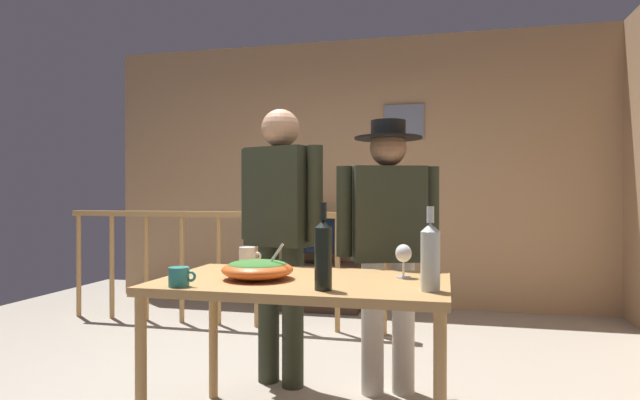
{
  "coord_description": "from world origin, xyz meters",
  "views": [
    {
      "loc": [
        0.99,
        -2.78,
        1.14
      ],
      "look_at": [
        0.34,
        -0.08,
        1.12
      ],
      "focal_mm": 29.51,
      "sensor_mm": 36.0,
      "label": 1
    }
  ],
  "objects_px": {
    "tv_console": "(316,286)",
    "wine_glass": "(403,255)",
    "serving_table": "(304,294)",
    "salad_bowl": "(258,268)",
    "mug_teal": "(179,277)",
    "mug_white": "(248,257)",
    "wine_bottle_dark": "(323,253)",
    "person_standing_left": "(281,221)",
    "person_standing_right": "(388,232)",
    "stair_railing": "(262,255)",
    "wine_bottle_clear": "(430,256)",
    "flat_screen_tv": "(316,237)",
    "framed_picture": "(404,122)"
  },
  "relations": [
    {
      "from": "wine_glass",
      "to": "mug_teal",
      "type": "height_order",
      "value": "wine_glass"
    },
    {
      "from": "stair_railing",
      "to": "wine_bottle_clear",
      "type": "distance_m",
      "value": 2.59
    },
    {
      "from": "wine_glass",
      "to": "wine_bottle_clear",
      "type": "relative_size",
      "value": 0.46
    },
    {
      "from": "salad_bowl",
      "to": "wine_bottle_clear",
      "type": "distance_m",
      "value": 0.81
    },
    {
      "from": "mug_white",
      "to": "person_standing_right",
      "type": "bearing_deg",
      "value": 24.3
    },
    {
      "from": "serving_table",
      "to": "mug_teal",
      "type": "distance_m",
      "value": 0.58
    },
    {
      "from": "stair_railing",
      "to": "person_standing_right",
      "type": "relative_size",
      "value": 1.88
    },
    {
      "from": "mug_white",
      "to": "flat_screen_tv",
      "type": "bearing_deg",
      "value": 95.0
    },
    {
      "from": "tv_console",
      "to": "person_standing_right",
      "type": "distance_m",
      "value": 2.39
    },
    {
      "from": "framed_picture",
      "to": "person_standing_right",
      "type": "height_order",
      "value": "framed_picture"
    },
    {
      "from": "tv_console",
      "to": "wine_glass",
      "type": "xyz_separation_m",
      "value": [
        1.07,
        -2.6,
        0.63
      ]
    },
    {
      "from": "tv_console",
      "to": "person_standing_left",
      "type": "distance_m",
      "value": 2.24
    },
    {
      "from": "tv_console",
      "to": "salad_bowl",
      "type": "xyz_separation_m",
      "value": [
        0.41,
        -2.8,
        0.57
      ]
    },
    {
      "from": "person_standing_left",
      "to": "framed_picture",
      "type": "bearing_deg",
      "value": -84.84
    },
    {
      "from": "serving_table",
      "to": "wine_glass",
      "type": "bearing_deg",
      "value": 17.33
    },
    {
      "from": "stair_railing",
      "to": "flat_screen_tv",
      "type": "height_order",
      "value": "stair_railing"
    },
    {
      "from": "mug_teal",
      "to": "flat_screen_tv",
      "type": "bearing_deg",
      "value": 92.87
    },
    {
      "from": "person_standing_left",
      "to": "person_standing_right",
      "type": "bearing_deg",
      "value": -161.68
    },
    {
      "from": "wine_bottle_dark",
      "to": "mug_white",
      "type": "distance_m",
      "value": 0.82
    },
    {
      "from": "mug_white",
      "to": "person_standing_left",
      "type": "distance_m",
      "value": 0.39
    },
    {
      "from": "flat_screen_tv",
      "to": "wine_bottle_dark",
      "type": "distance_m",
      "value": 3.08
    },
    {
      "from": "serving_table",
      "to": "person_standing_right",
      "type": "distance_m",
      "value": 0.77
    },
    {
      "from": "tv_console",
      "to": "mug_white",
      "type": "height_order",
      "value": "mug_white"
    },
    {
      "from": "mug_teal",
      "to": "mug_white",
      "type": "height_order",
      "value": "mug_white"
    },
    {
      "from": "wine_bottle_dark",
      "to": "serving_table",
      "type": "bearing_deg",
      "value": 120.66
    },
    {
      "from": "mug_teal",
      "to": "person_standing_left",
      "type": "height_order",
      "value": "person_standing_left"
    },
    {
      "from": "tv_console",
      "to": "mug_teal",
      "type": "bearing_deg",
      "value": -87.16
    },
    {
      "from": "stair_railing",
      "to": "mug_white",
      "type": "xyz_separation_m",
      "value": [
        0.5,
        -1.6,
        0.18
      ]
    },
    {
      "from": "serving_table",
      "to": "person_standing_right",
      "type": "height_order",
      "value": "person_standing_right"
    },
    {
      "from": "stair_railing",
      "to": "person_standing_left",
      "type": "relative_size",
      "value": 1.77
    },
    {
      "from": "salad_bowl",
      "to": "serving_table",
      "type": "bearing_deg",
      "value": 16.39
    },
    {
      "from": "tv_console",
      "to": "serving_table",
      "type": "distance_m",
      "value": 2.85
    },
    {
      "from": "serving_table",
      "to": "salad_bowl",
      "type": "bearing_deg",
      "value": -163.61
    },
    {
      "from": "wine_glass",
      "to": "person_standing_right",
      "type": "xyz_separation_m",
      "value": [
        -0.13,
        0.51,
        0.07
      ]
    },
    {
      "from": "flat_screen_tv",
      "to": "person_standing_left",
      "type": "xyz_separation_m",
      "value": [
        0.29,
        -2.05,
        0.26
      ]
    },
    {
      "from": "wine_bottle_clear",
      "to": "wine_bottle_dark",
      "type": "height_order",
      "value": "wine_bottle_dark"
    },
    {
      "from": "wine_bottle_dark",
      "to": "person_standing_left",
      "type": "xyz_separation_m",
      "value": [
        -0.48,
        0.92,
        0.08
      ]
    },
    {
      "from": "salad_bowl",
      "to": "wine_glass",
      "type": "xyz_separation_m",
      "value": [
        0.66,
        0.2,
        0.06
      ]
    },
    {
      "from": "salad_bowl",
      "to": "wine_bottle_clear",
      "type": "xyz_separation_m",
      "value": [
        0.79,
        -0.12,
        0.1
      ]
    },
    {
      "from": "stair_railing",
      "to": "mug_white",
      "type": "relative_size",
      "value": 23.48
    },
    {
      "from": "salad_bowl",
      "to": "wine_bottle_dark",
      "type": "xyz_separation_m",
      "value": [
        0.36,
        -0.2,
        0.1
      ]
    },
    {
      "from": "serving_table",
      "to": "salad_bowl",
      "type": "distance_m",
      "value": 0.25
    },
    {
      "from": "flat_screen_tv",
      "to": "wine_bottle_clear",
      "type": "bearing_deg",
      "value": -67.43
    },
    {
      "from": "person_standing_right",
      "to": "salad_bowl",
      "type": "bearing_deg",
      "value": 35.13
    },
    {
      "from": "wine_bottle_dark",
      "to": "salad_bowl",
      "type": "bearing_deg",
      "value": 150.88
    },
    {
      "from": "salad_bowl",
      "to": "wine_bottle_clear",
      "type": "relative_size",
      "value": 0.96
    },
    {
      "from": "serving_table",
      "to": "wine_bottle_dark",
      "type": "height_order",
      "value": "wine_bottle_dark"
    },
    {
      "from": "flat_screen_tv",
      "to": "person_standing_left",
      "type": "relative_size",
      "value": 0.38
    },
    {
      "from": "wine_bottle_clear",
      "to": "flat_screen_tv",
      "type": "bearing_deg",
      "value": 112.57
    },
    {
      "from": "salad_bowl",
      "to": "person_standing_left",
      "type": "distance_m",
      "value": 0.75
    }
  ]
}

